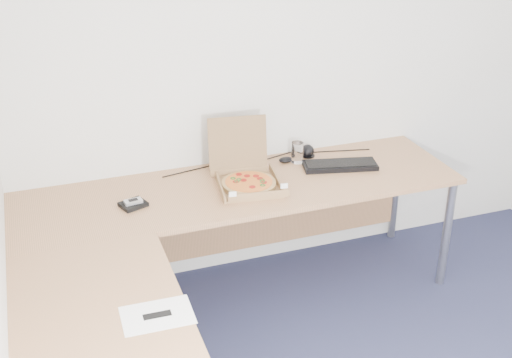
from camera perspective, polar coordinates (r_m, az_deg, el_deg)
name	(u,v)px	position (r m, az deg, el deg)	size (l,w,h in m)	color
room_shell	(486,199)	(2.61, 19.08, -1.63)	(3.50, 3.50, 2.50)	silver
desk	(205,237)	(3.30, -4.36, -5.00)	(2.50, 2.20, 0.73)	#B27C50
pizza_box	(248,179)	(3.71, -0.73, -0.02)	(0.34, 0.39, 0.34)	olive
drinking_glass	(297,152)	(4.00, 3.55, 2.29)	(0.07, 0.07, 0.13)	silver
keyboard	(340,165)	(3.97, 7.19, 1.16)	(0.43, 0.15, 0.03)	black
mouse	(286,160)	(4.01, 2.57, 1.65)	(0.09, 0.06, 0.03)	black
wallet	(133,204)	(3.57, -10.45, -2.15)	(0.13, 0.11, 0.02)	black
phone	(133,201)	(3.56, -10.45, -1.90)	(0.09, 0.05, 0.02)	#B2B5BA
paper_sheet	(157,315)	(2.76, -8.44, -11.43)	(0.29, 0.20, 0.00)	white
dome_speaker	(307,150)	(4.10, 4.42, 2.48)	(0.09, 0.09, 0.08)	black
cable_bundle	(264,160)	(4.04, 0.66, 1.62)	(0.64, 0.04, 0.01)	black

